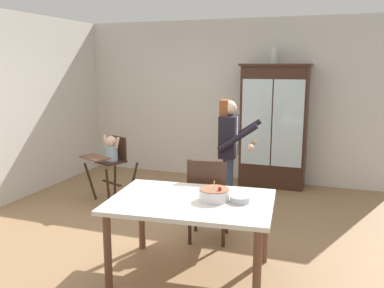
{
  "coord_description": "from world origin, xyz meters",
  "views": [
    {
      "loc": [
        1.72,
        -4.12,
        1.95
      ],
      "look_at": [
        0.01,
        0.7,
        0.95
      ],
      "focal_mm": 37.84,
      "sensor_mm": 36.0,
      "label": 1
    }
  ],
  "objects": [
    {
      "name": "high_chair_with_toddler",
      "position": [
        -1.3,
        0.87,
        0.65
      ],
      "size": [
        0.76,
        0.82,
        0.95
      ],
      "rotation": [
        0.0,
        0.0,
        -0.41
      ],
      "color": "#382116",
      "rests_on": "ground_plane"
    },
    {
      "name": "china_cabinet",
      "position": [
        0.8,
        2.37,
        0.99
      ],
      "size": [
        1.09,
        0.48,
        1.97
      ],
      "color": "#382116",
      "rests_on": "ground_plane"
    },
    {
      "name": "adult_person",
      "position": [
        0.49,
        0.71,
        0.97
      ],
      "size": [
        0.53,
        0.51,
        1.53
      ],
      "rotation": [
        0.0,
        0.0,
        1.65
      ],
      "color": "#33425B",
      "rests_on": "ground_plane"
    },
    {
      "name": "wall_back",
      "position": [
        0.0,
        2.63,
        1.35
      ],
      "size": [
        5.32,
        0.06,
        2.7
      ],
      "primitive_type": "cube",
      "color": "beige",
      "rests_on": "ground_plane"
    },
    {
      "name": "dining_chair_far_side",
      "position": [
        0.46,
        -0.07,
        0.56
      ],
      "size": [
        0.5,
        0.5,
        0.96
      ],
      "rotation": [
        0.0,
        0.0,
        3.3
      ],
      "color": "#382116",
      "rests_on": "ground_plane"
    },
    {
      "name": "birthday_cake",
      "position": [
        0.73,
        -0.73,
        0.79
      ],
      "size": [
        0.28,
        0.28,
        0.19
      ],
      "color": "white",
      "rests_on": "dining_table"
    },
    {
      "name": "dining_table",
      "position": [
        0.52,
        -0.79,
        0.65
      ],
      "size": [
        1.57,
        1.14,
        0.74
      ],
      "color": "silver",
      "rests_on": "ground_plane"
    },
    {
      "name": "ceramic_vase",
      "position": [
        0.77,
        2.37,
        2.09
      ],
      "size": [
        0.13,
        0.13,
        0.27
      ],
      "color": "#B2B7B2",
      "rests_on": "china_cabinet"
    },
    {
      "name": "serving_bowl",
      "position": [
        0.96,
        -0.71,
        0.77
      ],
      "size": [
        0.18,
        0.18,
        0.05
      ],
      "primitive_type": "cylinder",
      "color": "#B2BCC6",
      "rests_on": "dining_table"
    },
    {
      "name": "ground_plane",
      "position": [
        0.0,
        0.0,
        0.0
      ],
      "size": [
        6.24,
        6.24,
        0.0
      ],
      "primitive_type": "plane",
      "color": "#93704C"
    }
  ]
}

